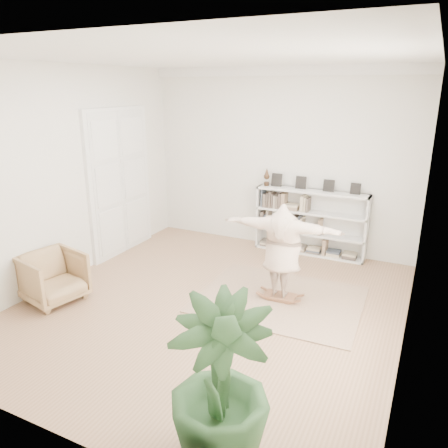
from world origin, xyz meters
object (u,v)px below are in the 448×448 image
bookshelf (310,223)px  armchair (53,277)px  rocker_board (280,296)px  person (282,248)px  houseplant (220,384)px

bookshelf → armchair: bookshelf is taller
armchair → rocker_board: 3.57m
person → houseplant: bearing=97.3°
houseplant → person: bearing=99.3°
bookshelf → houseplant: size_ratio=1.38×
bookshelf → person: bearing=-86.0°
rocker_board → person: 0.81m
bookshelf → rocker_board: bookshelf is taller
rocker_board → person: person is taller
armchair → person: bearing=-51.0°
rocker_board → bookshelf: bearing=92.0°
bookshelf → armchair: size_ratio=2.56×
rocker_board → houseplant: bearing=-82.7°
armchair → rocker_board: size_ratio=1.71×
armchair → rocker_board: (3.20, 1.56, -0.32)m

